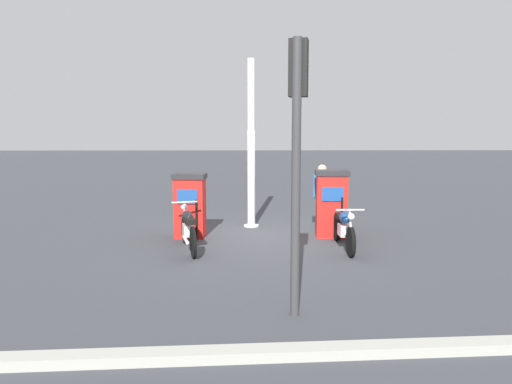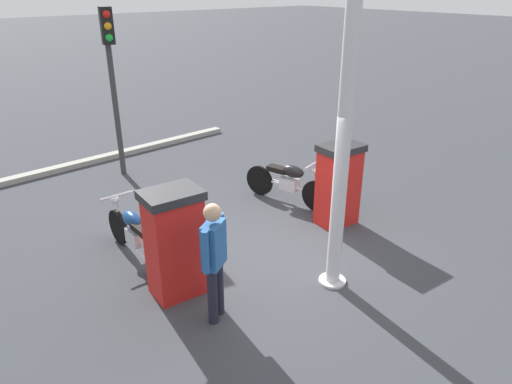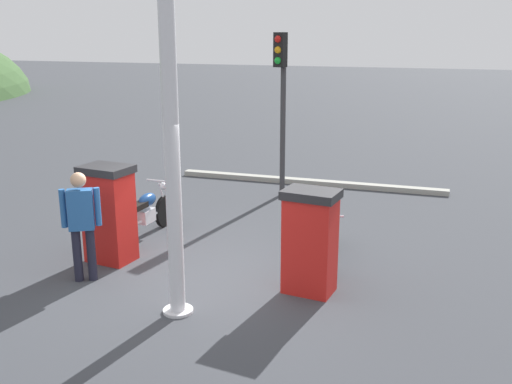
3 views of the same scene
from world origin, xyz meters
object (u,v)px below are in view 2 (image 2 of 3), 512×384
at_px(motorcycle_far_pump, 136,235).
at_px(attendant_person, 214,255).
at_px(fuel_pump_far, 175,243).
at_px(motorcycle_near_pump, 289,181).
at_px(fuel_pump_near, 338,184).
at_px(canopy_support_pole, 343,148).
at_px(roadside_traffic_light, 111,65).

height_order(motorcycle_far_pump, attendant_person, attendant_person).
distance_m(fuel_pump_far, motorcycle_near_pump, 3.44).
xyz_separation_m(fuel_pump_near, attendant_person, (-0.81, 3.22, 0.19)).
bearing_deg(canopy_support_pole, attendant_person, 76.48).
bearing_deg(motorcycle_far_pump, fuel_pump_far, -177.24).
bearing_deg(roadside_traffic_light, motorcycle_far_pump, 158.33).
distance_m(fuel_pump_near, motorcycle_far_pump, 3.58).
relative_size(fuel_pump_far, attendant_person, 0.95).
relative_size(motorcycle_near_pump, roadside_traffic_light, 0.53).
bearing_deg(fuel_pump_near, attendant_person, 104.12).
distance_m(attendant_person, roadside_traffic_light, 5.79).
distance_m(fuel_pump_far, motorcycle_far_pump, 1.20).
bearing_deg(roadside_traffic_light, motorcycle_near_pump, -151.50).
bearing_deg(motorcycle_far_pump, fuel_pump_near, -108.73).
height_order(fuel_pump_near, roadside_traffic_light, roadside_traffic_light).
bearing_deg(fuel_pump_near, motorcycle_far_pump, 71.27).
height_order(attendant_person, roadside_traffic_light, roadside_traffic_light).
relative_size(motorcycle_near_pump, attendant_person, 1.15).
xyz_separation_m(fuel_pump_near, fuel_pump_far, (-0.00, 3.32, 0.04)).
height_order(motorcycle_near_pump, roadside_traffic_light, roadside_traffic_light).
relative_size(motorcycle_near_pump, canopy_support_pole, 0.44).
relative_size(roadside_traffic_light, canopy_support_pole, 0.84).
height_order(motorcycle_far_pump, canopy_support_pole, canopy_support_pole).
xyz_separation_m(attendant_person, canopy_support_pole, (-0.43, -1.78, 1.13)).
relative_size(attendant_person, roadside_traffic_light, 0.46).
bearing_deg(roadside_traffic_light, canopy_support_pole, -174.78).
xyz_separation_m(roadside_traffic_light, canopy_support_pole, (-5.88, -0.54, -0.39)).
relative_size(fuel_pump_near, fuel_pump_far, 0.95).
bearing_deg(roadside_traffic_light, fuel_pump_far, 163.95).
xyz_separation_m(motorcycle_far_pump, attendant_person, (-1.95, -0.15, 0.50)).
xyz_separation_m(motorcycle_far_pump, roadside_traffic_light, (3.50, -1.39, 2.02)).
height_order(motorcycle_near_pump, motorcycle_far_pump, motorcycle_near_pump).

